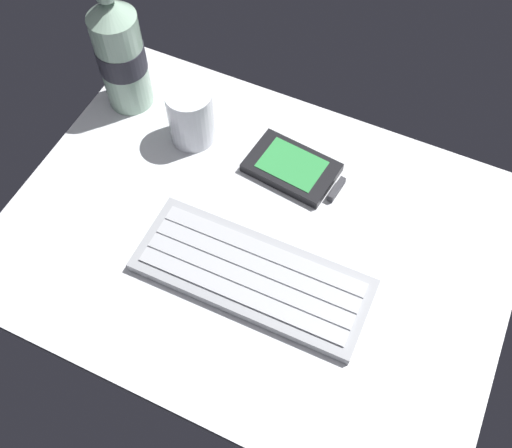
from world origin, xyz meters
TOP-DOWN VIEW (x-y plane):
  - ground_plane at (0.00, -0.23)cm, footprint 64.00×48.00cm
  - keyboard at (2.12, -5.55)cm, footprint 29.08×11.22cm
  - handheld_device at (0.66, 11.48)cm, footprint 13.39×8.98cm
  - juice_cup at (-15.10, 11.24)cm, footprint 6.40×6.40cm
  - water_bottle at (-26.75, 13.57)cm, footprint 6.73×6.73cm

SIDE VIEW (x-z plane):
  - ground_plane at x=0.00cm, z-range -2.39..0.41cm
  - handheld_device at x=0.66cm, z-range -0.02..1.48cm
  - keyboard at x=2.12cm, z-range -0.04..1.66cm
  - juice_cup at x=-15.10cm, z-range -0.34..8.16cm
  - water_bottle at x=-26.75cm, z-range -1.39..19.41cm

